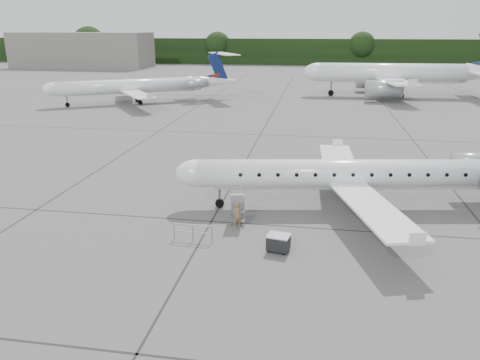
# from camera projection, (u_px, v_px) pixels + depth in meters

# --- Properties ---
(ground) EXTENTS (320.00, 320.00, 0.00)m
(ground) POSITION_uv_depth(u_px,v_px,m) (320.00, 246.00, 25.77)
(ground) COLOR #605F5D
(ground) RESTS_ON ground
(treeline) EXTENTS (260.00, 4.00, 8.00)m
(treeline) POSITION_uv_depth(u_px,v_px,m) (322.00, 52.00, 146.41)
(treeline) COLOR black
(treeline) RESTS_ON ground
(terminal_building) EXTENTS (40.00, 14.00, 10.00)m
(terminal_building) POSITION_uv_depth(u_px,v_px,m) (82.00, 50.00, 138.17)
(terminal_building) COLOR slate
(terminal_building) RESTS_ON ground
(main_regional_jet) EXTENTS (28.42, 22.47, 6.60)m
(main_regional_jet) POSITION_uv_depth(u_px,v_px,m) (353.00, 160.00, 30.23)
(main_regional_jet) COLOR white
(main_regional_jet) RESTS_ON ground
(airstair) EXTENTS (1.20, 2.33, 2.07)m
(airstair) POSITION_uv_depth(u_px,v_px,m) (238.00, 204.00, 28.96)
(airstair) COLOR white
(airstair) RESTS_ON ground
(passenger) EXTENTS (0.69, 0.60, 1.60)m
(passenger) POSITION_uv_depth(u_px,v_px,m) (238.00, 215.00, 27.84)
(passenger) COLOR #836547
(passenger) RESTS_ON ground
(safety_railing) EXTENTS (2.20, 0.18, 1.00)m
(safety_railing) POSITION_uv_depth(u_px,v_px,m) (193.00, 233.00, 26.17)
(safety_railing) COLOR gray
(safety_railing) RESTS_ON ground
(baggage_cart) EXTENTS (1.29, 1.12, 0.99)m
(baggage_cart) POSITION_uv_depth(u_px,v_px,m) (278.00, 243.00, 25.01)
(baggage_cart) COLOR black
(baggage_cart) RESTS_ON ground
(bg_narrowbody) EXTENTS (32.37, 24.03, 11.25)m
(bg_narrowbody) POSITION_uv_depth(u_px,v_px,m) (392.00, 63.00, 79.15)
(bg_narrowbody) COLOR white
(bg_narrowbody) RESTS_ON ground
(bg_regional_left) EXTENTS (35.14, 32.17, 7.52)m
(bg_regional_left) POSITION_uv_depth(u_px,v_px,m) (131.00, 79.00, 72.52)
(bg_regional_left) COLOR white
(bg_regional_left) RESTS_ON ground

